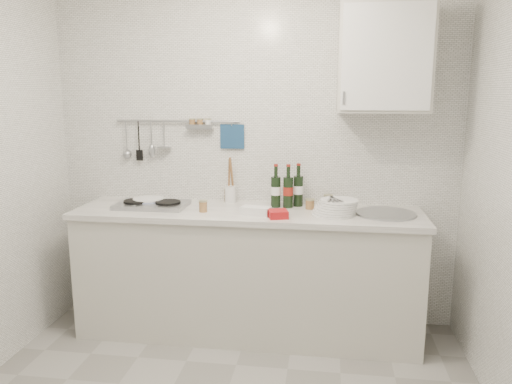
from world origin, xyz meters
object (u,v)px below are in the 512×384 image
plate_stack_sink (336,207)px  utensil_crock (230,192)px  wall_cabinet (384,59)px  wine_bottles (287,186)px  plate_stack_hob (147,202)px

plate_stack_sink → utensil_crock: utensil_crock is taller
utensil_crock → wall_cabinet: bearing=-6.1°
utensil_crock → wine_bottles: bearing=-11.9°
wall_cabinet → wine_bottles: size_ratio=2.26×
plate_stack_sink → utensil_crock: bearing=160.5°
wall_cabinet → wine_bottles: wall_cabinet is taller
wine_bottles → utensil_crock: (-0.44, 0.09, -0.07)m
wall_cabinet → plate_stack_hob: 1.94m
plate_stack_hob → utensil_crock: 0.62m
wall_cabinet → plate_stack_sink: (-0.29, -0.16, -0.98)m
plate_stack_sink → utensil_crock: (-0.78, 0.28, 0.03)m
utensil_crock → plate_stack_hob: bearing=-163.4°
wall_cabinet → plate_stack_hob: (-1.66, -0.06, -1.01)m
plate_stack_sink → wine_bottles: wine_bottles is taller
plate_stack_hob → plate_stack_sink: size_ratio=0.80×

